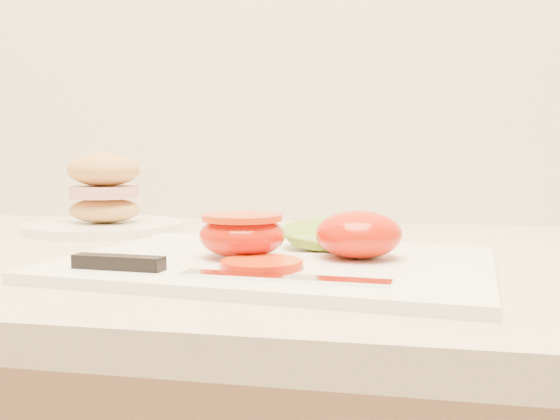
# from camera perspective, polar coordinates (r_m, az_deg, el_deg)

# --- Properties ---
(cutting_board) EXTENTS (0.42, 0.32, 0.01)m
(cutting_board) POSITION_cam_1_polar(r_m,az_deg,el_deg) (0.59, -0.19, -4.90)
(cutting_board) COLOR white
(cutting_board) RESTS_ON counter
(tomato_half_dome) EXTENTS (0.08, 0.08, 0.05)m
(tomato_half_dome) POSITION_cam_1_polar(r_m,az_deg,el_deg) (0.59, 7.20, -2.22)
(tomato_half_dome) COLOR red
(tomato_half_dome) RESTS_ON cutting_board
(tomato_half_cut) EXTENTS (0.08, 0.08, 0.04)m
(tomato_half_cut) POSITION_cam_1_polar(r_m,az_deg,el_deg) (0.60, -3.48, -2.18)
(tomato_half_cut) COLOR red
(tomato_half_cut) RESTS_ON cutting_board
(tomato_slice_0) EXTENTS (0.07, 0.07, 0.01)m
(tomato_slice_0) POSITION_cam_1_polar(r_m,az_deg,el_deg) (0.54, -1.68, -4.96)
(tomato_slice_0) COLOR #DB440A
(tomato_slice_0) RESTS_ON cutting_board
(lettuce_leaf_0) EXTENTS (0.14, 0.14, 0.03)m
(lettuce_leaf_0) POSITION_cam_1_polar(r_m,az_deg,el_deg) (0.66, 4.78, -2.29)
(lettuce_leaf_0) COLOR #85AC2D
(lettuce_leaf_0) RESTS_ON cutting_board
(knife) EXTENTS (0.27, 0.05, 0.01)m
(knife) POSITION_cam_1_polar(r_m,az_deg,el_deg) (0.52, -9.15, -5.27)
(knife) COLOR silver
(knife) RESTS_ON cutting_board
(sandwich_plate) EXTENTS (0.22, 0.22, 0.11)m
(sandwich_plate) POSITION_cam_1_polar(r_m,az_deg,el_deg) (0.92, -15.74, 0.57)
(sandwich_plate) COLOR white
(sandwich_plate) RESTS_ON counter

